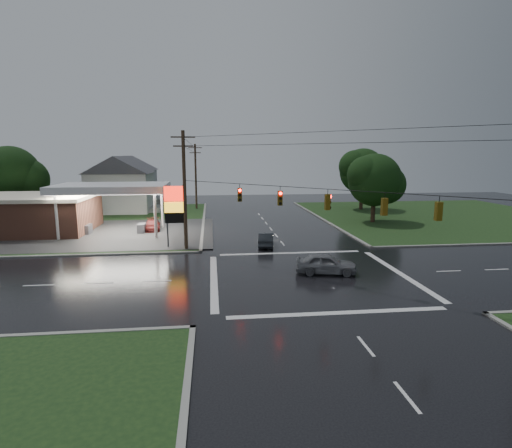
{
  "coord_description": "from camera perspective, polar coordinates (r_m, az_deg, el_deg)",
  "views": [
    {
      "loc": [
        -7.08,
        -27.75,
        8.88
      ],
      "look_at": [
        -3.32,
        5.57,
        3.0
      ],
      "focal_mm": 28.0,
      "sensor_mm": 36.0,
      "label": 1
    }
  ],
  "objects": [
    {
      "name": "tree_ne_far",
      "position": [
        66.38,
        15.1,
        7.28
      ],
      "size": [
        8.46,
        7.2,
        9.8
      ],
      "color": "black",
      "rests_on": "ground"
    },
    {
      "name": "grass_nw",
      "position": [
        57.66,
        -25.51,
        0.15
      ],
      "size": [
        36.0,
        36.0,
        0.08
      ],
      "primitive_type": "cube",
      "color": "black",
      "rests_on": "ground"
    },
    {
      "name": "utility_pole_n",
      "position": [
        65.88,
        -8.6,
        6.87
      ],
      "size": [
        2.2,
        0.32,
        10.5
      ],
      "color": "#382619",
      "rests_on": "ground"
    },
    {
      "name": "traffic_signals",
      "position": [
        28.72,
        7.92,
        5.06
      ],
      "size": [
        26.87,
        26.87,
        1.47
      ],
      "color": "black",
      "rests_on": "ground"
    },
    {
      "name": "pylon_sign",
      "position": [
        38.71,
        -11.47,
        2.52
      ],
      "size": [
        2.0,
        0.35,
        6.0
      ],
      "color": "#59595E",
      "rests_on": "ground"
    },
    {
      "name": "ground",
      "position": [
        29.98,
        7.57,
        -7.37
      ],
      "size": [
        120.0,
        120.0,
        0.0
      ],
      "primitive_type": "plane",
      "color": "black",
      "rests_on": "ground"
    },
    {
      "name": "gas_station",
      "position": [
        51.35,
        -27.63,
        1.73
      ],
      "size": [
        26.2,
        18.0,
        5.6
      ],
      "color": "#2D2D2D",
      "rests_on": "ground"
    },
    {
      "name": "car_pump",
      "position": [
        48.56,
        -14.57,
        -0.15
      ],
      "size": [
        2.19,
        4.5,
        1.26
      ],
      "primitive_type": "imported",
      "rotation": [
        0.0,
        0.0,
        0.1
      ],
      "color": "#571514",
      "rests_on": "ground"
    },
    {
      "name": "car_crossing",
      "position": [
        30.57,
        9.97,
        -5.59
      ],
      "size": [
        4.8,
        2.7,
        1.54
      ],
      "primitive_type": "imported",
      "rotation": [
        0.0,
        0.0,
        1.37
      ],
      "color": "slate",
      "rests_on": "ground"
    },
    {
      "name": "house_far",
      "position": [
        77.32,
        -17.63,
        6.17
      ],
      "size": [
        11.05,
        8.48,
        8.6
      ],
      "color": "silver",
      "rests_on": "ground"
    },
    {
      "name": "grass_ne",
      "position": [
        63.72,
        24.91,
        1.05
      ],
      "size": [
        36.0,
        36.0,
        0.08
      ],
      "primitive_type": "cube",
      "color": "black",
      "rests_on": "ground"
    },
    {
      "name": "utility_pole_nw",
      "position": [
        37.46,
        -10.17,
        4.96
      ],
      "size": [
        2.2,
        0.32,
        11.0
      ],
      "color": "#382619",
      "rests_on": "ground"
    },
    {
      "name": "tree_ne_near",
      "position": [
        54.18,
        16.72,
        6.02
      ],
      "size": [
        7.99,
        6.8,
        8.98
      ],
      "color": "black",
      "rests_on": "ground"
    },
    {
      "name": "house_near",
      "position": [
        65.39,
        -18.76,
        5.5
      ],
      "size": [
        11.05,
        8.48,
        8.6
      ],
      "color": "silver",
      "rests_on": "ground"
    },
    {
      "name": "car_north",
      "position": [
        39.02,
        1.44,
        -2.2
      ],
      "size": [
        2.02,
        4.25,
        1.34
      ],
      "primitive_type": "imported",
      "rotation": [
        0.0,
        0.0,
        2.99
      ],
      "color": "#202328",
      "rests_on": "ground"
    },
    {
      "name": "tree_nw_behind",
      "position": [
        63.7,
        -31.48,
        6.07
      ],
      "size": [
        8.93,
        7.6,
        10.0
      ],
      "color": "black",
      "rests_on": "ground"
    }
  ]
}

